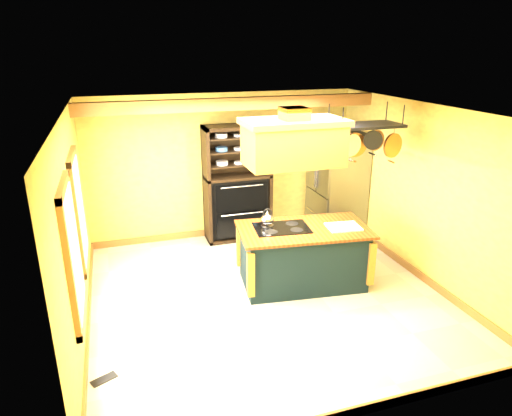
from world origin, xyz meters
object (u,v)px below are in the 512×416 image
kitchen_island (302,255)px  range_hood (294,141)px  hutch (237,195)px  pot_rack (365,134)px  refrigerator (336,186)px

kitchen_island → range_hood: 1.79m
hutch → kitchen_island: bearing=-77.7°
pot_rack → range_hood: bearing=-180.0°
kitchen_island → refrigerator: (1.42, 1.72, 0.48)m
kitchen_island → hutch: size_ratio=0.95×
range_hood → pot_rack: bearing=0.0°
kitchen_island → hutch: bearing=109.0°
refrigerator → hutch: hutch is taller
range_hood → kitchen_island: bearing=0.3°
refrigerator → hutch: size_ratio=0.90×
refrigerator → pot_rack: bearing=-106.3°
pot_rack → refrigerator: size_ratio=0.60×
hutch → refrigerator: bearing=-11.1°
kitchen_island → refrigerator: bearing=57.1°
pot_rack → refrigerator: bearing=73.7°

